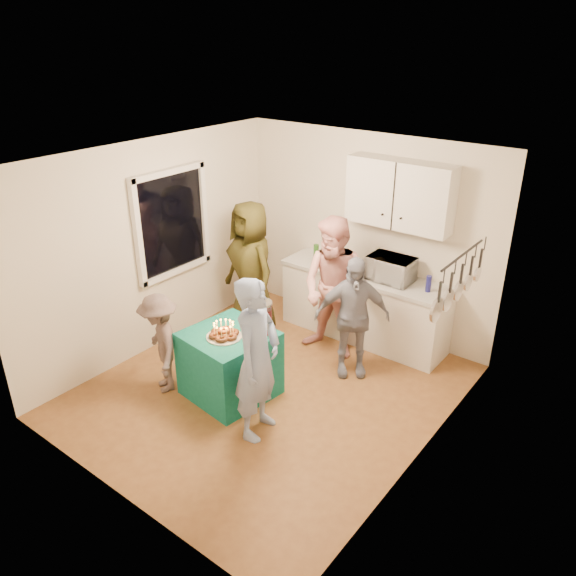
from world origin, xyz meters
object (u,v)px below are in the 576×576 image
Objects in this scene: man_birthday at (257,359)px; child_near_left at (161,343)px; woman_back_right at (352,317)px; woman_back_center at (335,289)px; microwave at (391,269)px; woman_back_left at (251,268)px; party_table at (230,364)px; counter at (363,307)px; punch_jar at (262,318)px.

man_birthday reaches higher than child_near_left.
woman_back_right reaches higher than child_near_left.
man_birthday is 0.95× the size of woman_back_center.
woman_back_left is at bearing -156.89° from microwave.
woman_back_left reaches higher than party_table.
party_table is (-0.52, -1.99, -0.05)m from counter.
counter is 2.33m from man_birthday.
woman_back_center is 2.12m from child_near_left.
microwave is at bearing -17.24° from man_birthday.
man_birthday reaches higher than punch_jar.
woman_back_left is at bearing -151.01° from counter.
microwave reaches higher than punch_jar.
woman_back_center is (-0.43, -0.58, -0.18)m from microwave.
party_table is at bearing 53.21° from man_birthday.
woman_back_left is at bearing -176.91° from woman_back_center.
child_near_left is (-0.66, -0.39, 0.20)m from party_table.
punch_jar is 1.18m from woman_back_center.
party_table is 0.48× the size of woman_back_left.
woman_back_right is at bearing -34.48° from woman_back_center.
party_table is 0.66m from punch_jar.
child_near_left is at bearing -145.81° from punch_jar.
man_birthday is 1.35m from child_near_left.
woman_back_right is at bearing 11.12° from woman_back_left.
woman_back_left reaches higher than woman_back_center.
woman_back_left reaches higher than woman_back_right.
microwave is at bearing 50.23° from woman_back_center.
woman_back_right is (1.60, -0.10, -0.16)m from woman_back_left.
counter is at bearing -8.75° from man_birthday.
punch_jar is (-0.25, -1.74, 0.50)m from counter.
party_table is 1.56m from woman_back_center.
microwave is 2.31m from man_birthday.
woman_back_center is 1.20× the size of woman_back_right.
microwave reaches higher than counter.
punch_jar is 0.23× the size of woman_back_right.
punch_jar is at bearing 65.14° from child_near_left.
woman_back_right is at bearing 54.73° from party_table.
man_birthday is 1.73m from woman_back_center.
party_table is 1.57m from woman_back_left.
party_table is 0.58× the size of woman_back_right.
child_near_left is at bearing -124.69° from woman_back_center.
man_birthday reaches higher than microwave.
man_birthday is 2.13m from woman_back_left.
microwave reaches higher than party_table.
man_birthday is at bearing -54.06° from punch_jar.
child_near_left is at bearing -171.55° from woman_back_right.
woman_back_center is (-0.09, -0.58, 0.45)m from counter.
man_birthday is at bearing -95.40° from microwave.
party_table is at bearing -110.40° from woman_back_center.
punch_jar is 0.68m from man_birthday.
party_table is 0.50× the size of man_birthday.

